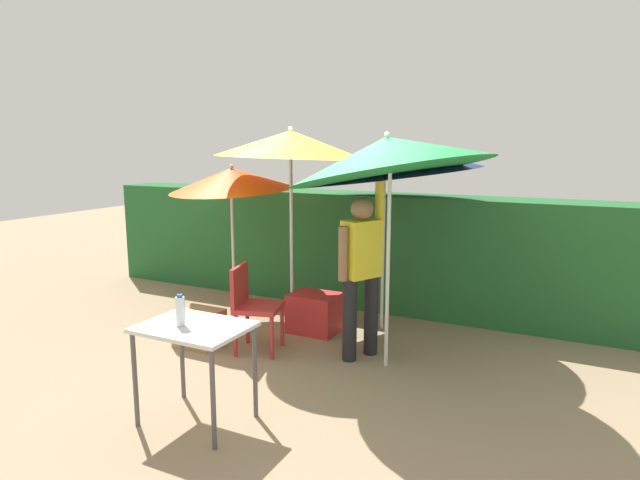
% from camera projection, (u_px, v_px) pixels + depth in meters
% --- Properties ---
extents(ground_plane, '(24.00, 24.00, 0.00)m').
position_uv_depth(ground_plane, '(307.00, 348.00, 5.61)').
color(ground_plane, '#9E8466').
extents(hedge_row, '(8.00, 0.70, 1.47)m').
position_uv_depth(hedge_row, '(371.00, 250.00, 7.07)').
color(hedge_row, '#23602D').
rests_on(hedge_row, ground_plane).
extents(umbrella_rainbow, '(1.66, 1.66, 2.29)m').
position_uv_depth(umbrella_rainbow, '(291.00, 144.00, 5.85)').
color(umbrella_rainbow, silver).
rests_on(umbrella_rainbow, ground_plane).
extents(umbrella_orange, '(1.90, 1.86, 2.38)m').
position_uv_depth(umbrella_orange, '(388.00, 155.00, 4.82)').
color(umbrella_orange, silver).
rests_on(umbrella_orange, ground_plane).
extents(umbrella_yellow, '(2.12, 2.09, 2.25)m').
position_uv_depth(umbrella_yellow, '(384.00, 160.00, 5.89)').
color(umbrella_yellow, silver).
rests_on(umbrella_yellow, ground_plane).
extents(umbrella_navy, '(1.50, 1.50, 1.88)m').
position_uv_depth(umbrella_navy, '(231.00, 179.00, 6.43)').
color(umbrella_navy, silver).
rests_on(umbrella_navy, ground_plane).
extents(person_vendor, '(0.36, 0.53, 1.88)m').
position_uv_depth(person_vendor, '(361.00, 265.00, 5.23)').
color(person_vendor, black).
rests_on(person_vendor, ground_plane).
extents(chair_plastic, '(0.54, 0.54, 0.89)m').
position_uv_depth(chair_plastic, '(252.00, 303.00, 5.47)').
color(chair_plastic, '#B72D2D').
rests_on(chair_plastic, ground_plane).
extents(cooler_box, '(0.54, 0.42, 0.44)m').
position_uv_depth(cooler_box, '(314.00, 313.00, 6.09)').
color(cooler_box, red).
rests_on(cooler_box, ground_plane).
extents(crate_cardboard, '(0.47, 0.35, 0.39)m').
position_uv_depth(crate_cardboard, '(199.00, 328.00, 5.67)').
color(crate_cardboard, '#9E7A4C').
rests_on(crate_cardboard, ground_plane).
extents(folding_table, '(0.80, 0.60, 0.77)m').
position_uv_depth(folding_table, '(194.00, 337.00, 4.03)').
color(folding_table, '#4C4C51').
rests_on(folding_table, ground_plane).
extents(bottle_water, '(0.07, 0.07, 0.24)m').
position_uv_depth(bottle_water, '(180.00, 311.00, 3.98)').
color(bottle_water, silver).
rests_on(bottle_water, folding_table).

